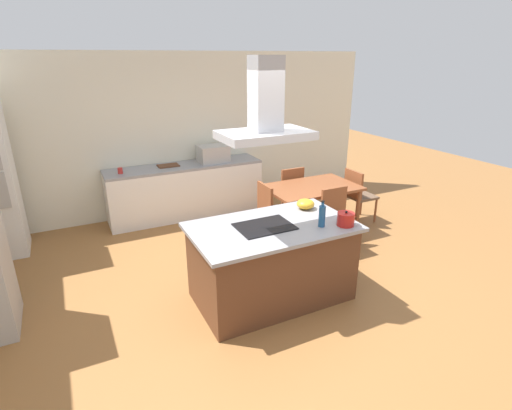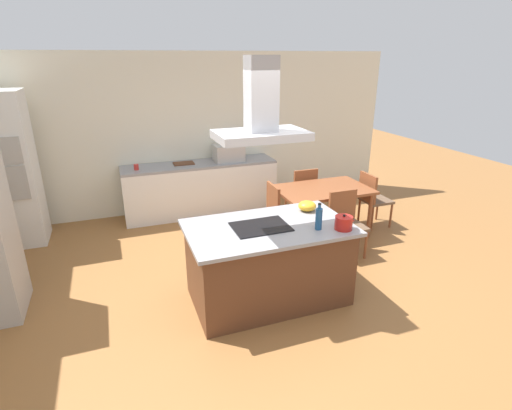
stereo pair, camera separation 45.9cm
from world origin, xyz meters
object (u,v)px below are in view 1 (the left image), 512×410
tea_kettle (346,219)px  cutting_board (168,166)px  countertop_microwave (213,154)px  chair_at_right_end (357,193)px  olive_oil_bottle (322,216)px  coffee_mug_red (120,171)px  chair_facing_back_wall (289,189)px  range_hood (266,113)px  cooktop (265,226)px  dining_table (312,191)px  mixing_bowl (306,204)px  chair_at_left_end (258,211)px  chair_facing_island (337,216)px

tea_kettle → cutting_board: (-1.08, 3.28, -0.06)m
countertop_microwave → chair_at_right_end: countertop_microwave is taller
countertop_microwave → olive_oil_bottle: bearing=-89.0°
olive_oil_bottle → coffee_mug_red: 3.48m
chair_facing_back_wall → tea_kettle: bearing=-106.8°
cutting_board → range_hood: range_hood is taller
range_hood → tea_kettle: bearing=-23.5°
tea_kettle → coffee_mug_red: size_ratio=2.65×
cooktop → chair_facing_back_wall: cooktop is taller
range_hood → chair_at_right_end: bearing=28.9°
dining_table → cutting_board: bearing=138.5°
olive_oil_bottle → chair_at_right_end: bearing=40.4°
coffee_mug_red → range_hood: bearing=-69.4°
olive_oil_bottle → range_hood: size_ratio=0.32×
cutting_board → range_hood: 3.18m
olive_oil_bottle → coffee_mug_red: size_ratio=3.25×
countertop_microwave → dining_table: size_ratio=0.36×
tea_kettle → olive_oil_bottle: bearing=160.2°
olive_oil_bottle → range_hood: range_hood is taller
olive_oil_bottle → dining_table: size_ratio=0.21×
mixing_bowl → dining_table: 1.39m
chair_at_left_end → chair_at_right_end: same height
chair_at_right_end → coffee_mug_red: bearing=157.0°
chair_at_left_end → chair_facing_island: bearing=-36.0°
cooktop → chair_facing_back_wall: bearing=52.9°
tea_kettle → chair_facing_island: size_ratio=0.27×
coffee_mug_red → olive_oil_bottle: bearing=-62.3°
cutting_board → chair_at_left_end: bearing=-60.9°
mixing_bowl → coffee_mug_red: bearing=124.4°
countertop_microwave → range_hood: bearing=-99.9°
tea_kettle → chair_at_right_end: size_ratio=0.27×
dining_table → tea_kettle: bearing=-112.9°
cooktop → chair_at_right_end: cooktop is taller
olive_oil_bottle → countertop_microwave: (-0.05, 3.14, 0.02)m
countertop_microwave → dining_table: 1.88m
mixing_bowl → countertop_microwave: size_ratio=0.43×
cutting_board → chair_facing_island: bearing=-51.4°
cooktop → dining_table: size_ratio=0.43×
olive_oil_bottle → mixing_bowl: (0.14, 0.52, -0.07)m
range_hood → chair_at_left_end: bearing=65.8°
cooktop → coffee_mug_red: coffee_mug_red is taller
dining_table → chair_at_right_end: (0.92, -0.00, -0.16)m
cooktop → chair_facing_island: size_ratio=0.67×
chair_facing_back_wall → chair_at_right_end: 1.13m
olive_oil_bottle → chair_at_left_end: bearing=88.3°
range_hood → chair_facing_back_wall: bearing=52.9°
olive_oil_bottle → dining_table: (0.96, 1.60, -0.36)m
chair_facing_island → range_hood: range_hood is taller
countertop_microwave → mixing_bowl: bearing=-85.8°
cooktop → chair_at_left_end: (0.60, 1.34, -0.40)m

